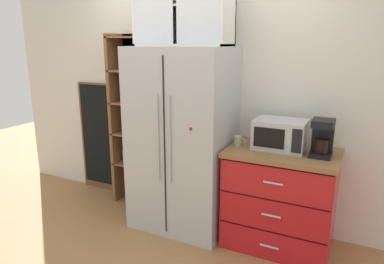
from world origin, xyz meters
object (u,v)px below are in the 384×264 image
refrigerator (183,140)px  coffee_maker (322,137)px  bottle_amber (286,136)px  chalkboard_menu (101,137)px  microwave (280,134)px  mug_sage (238,141)px  mug_red (284,146)px

refrigerator → coffee_maker: bearing=2.0°
bottle_amber → chalkboard_menu: bearing=174.7°
microwave → chalkboard_menu: bearing=174.0°
microwave → mug_sage: microwave is taller
microwave → mug_red: size_ratio=3.73×
microwave → mug_red: bearing=-35.5°
microwave → mug_red: (0.05, -0.03, -0.09)m
bottle_amber → mug_red: bearing=-88.0°
microwave → bottle_amber: 0.05m
microwave → coffee_maker: bearing=-6.8°
refrigerator → coffee_maker: 1.28m
mug_sage → bottle_amber: 0.42m
mug_sage → chalkboard_menu: size_ratio=0.08×
refrigerator → coffee_maker: (1.27, 0.04, 0.17)m
coffee_maker → bottle_amber: (-0.31, 0.06, -0.04)m
mug_sage → coffee_maker: bearing=3.2°
microwave → mug_sage: size_ratio=4.07×
refrigerator → chalkboard_menu: (-1.31, 0.32, -0.21)m
coffee_maker → mug_sage: (-0.71, -0.04, -0.11)m
microwave → bottle_amber: (0.04, 0.02, -0.02)m
mug_sage → chalkboard_menu: chalkboard_menu is taller
refrigerator → microwave: (0.92, 0.09, 0.14)m
mug_sage → mug_red: bearing=6.8°
bottle_amber → microwave: bearing=-152.9°
microwave → mug_sage: (-0.36, -0.08, -0.08)m
mug_sage → bottle_amber: size_ratio=0.42×
mug_red → bottle_amber: bottle_amber is taller
mug_red → chalkboard_menu: size_ratio=0.09×
microwave → coffee_maker: size_ratio=1.42×
microwave → chalkboard_menu: (-2.23, 0.23, -0.36)m
coffee_maker → mug_red: bearing=178.4°
microwave → refrigerator: bearing=-174.6°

